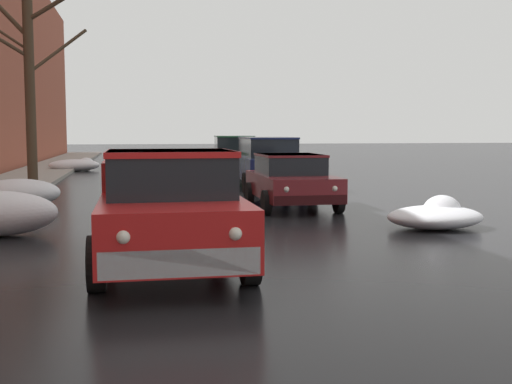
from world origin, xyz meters
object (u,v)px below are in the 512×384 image
(bare_tree_mid_block, at_px, (30,83))
(suv_green_parked_far_down_block, at_px, (234,154))
(suv_darkblue_parked_kerbside_mid, at_px, (267,161))
(pickup_truck_red_approaching_near_lane, at_px, (168,207))
(sedan_maroon_parked_kerbside_close, at_px, (291,179))

(bare_tree_mid_block, bearing_deg, suv_green_parked_far_down_block, 49.97)
(suv_darkblue_parked_kerbside_mid, xyz_separation_m, suv_green_parked_far_down_block, (-0.16, 6.69, 0.00))
(pickup_truck_red_approaching_near_lane, xyz_separation_m, sedan_maroon_parked_kerbside_close, (3.56, 6.72, -0.13))
(sedan_maroon_parked_kerbside_close, bearing_deg, suv_green_parked_far_down_block, 88.41)
(pickup_truck_red_approaching_near_lane, height_order, suv_darkblue_parked_kerbside_mid, suv_darkblue_parked_kerbside_mid)
(sedan_maroon_parked_kerbside_close, xyz_separation_m, suv_green_parked_far_down_block, (0.34, 12.25, 0.24))
(suv_green_parked_far_down_block, bearing_deg, sedan_maroon_parked_kerbside_close, -91.59)
(bare_tree_mid_block, bearing_deg, pickup_truck_red_approaching_near_lane, -71.17)
(sedan_maroon_parked_kerbside_close, distance_m, suv_darkblue_parked_kerbside_mid, 5.59)
(bare_tree_mid_block, xyz_separation_m, suv_darkblue_parked_kerbside_mid, (7.54, 2.08, -2.44))
(pickup_truck_red_approaching_near_lane, bearing_deg, sedan_maroon_parked_kerbside_close, 62.09)
(sedan_maroon_parked_kerbside_close, height_order, suv_darkblue_parked_kerbside_mid, suv_darkblue_parked_kerbside_mid)
(bare_tree_mid_block, relative_size, pickup_truck_red_approaching_near_lane, 1.17)
(bare_tree_mid_block, relative_size, suv_green_parked_far_down_block, 1.27)
(pickup_truck_red_approaching_near_lane, relative_size, suv_green_parked_far_down_block, 1.08)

